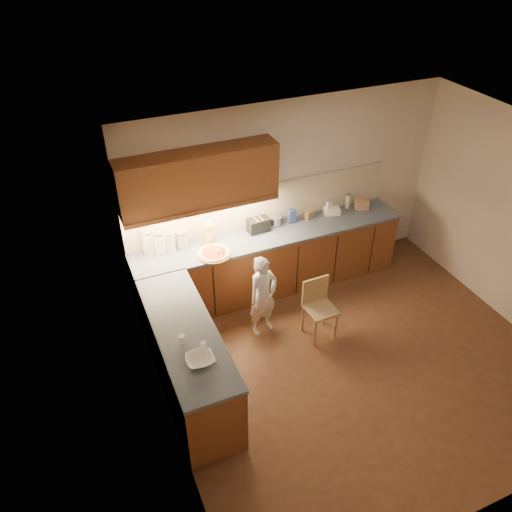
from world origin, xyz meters
The scene contains 24 objects.
room centered at (0.00, 0.00, 1.68)m, with size 4.54×4.50×2.62m.
l_counter centered at (-0.92, 1.25, 0.46)m, with size 3.77×2.62×0.92m.
backsplash centered at (-0.38, 1.99, 1.21)m, with size 3.75×0.02×0.58m, color beige.
upper_cabinets centered at (-1.27, 1.82, 1.85)m, with size 1.95×0.36×0.73m.
pizza_on_board centered at (-1.23, 1.54, 0.94)m, with size 0.44×0.44×0.18m.
child centered at (-0.81, 0.95, 0.56)m, with size 0.41×0.27×1.12m, color white.
wooden_chair centered at (-0.19, 0.65, 0.46)m, with size 0.37×0.37×0.80m.
mixing_bowl centered at (-1.95, -0.10, 0.95)m, with size 0.26×0.26×0.06m, color white.
canister_a centered at (-1.96, 1.88, 1.10)m, with size 0.18×0.18×0.35m.
canister_b centered at (-1.83, 1.85, 1.08)m, with size 0.18×0.18×0.31m.
canister_c centered at (-1.71, 1.84, 1.06)m, with size 0.15×0.15×0.27m.
canister_d centered at (-1.54, 1.85, 1.04)m, with size 0.15×0.15×0.24m.
oil_jug centered at (-1.18, 1.82, 1.06)m, with size 0.13×0.11×0.31m.
toaster centered at (-0.50, 1.82, 1.01)m, with size 0.30×0.18×0.19m.
steel_pot centered at (-0.23, 1.88, 0.99)m, with size 0.18×0.18×0.13m.
blue_box centered at (0.01, 1.85, 1.02)m, with size 0.10×0.07×0.20m, color #304490.
card_box_a centered at (0.30, 1.88, 0.97)m, with size 0.15×0.11×0.11m, color tan.
white_bottle centered at (0.60, 1.86, 1.01)m, with size 0.06×0.06×0.19m, color white.
flat_pack centered at (0.64, 1.84, 0.96)m, with size 0.22×0.15×0.09m, color white.
tall_jar centered at (0.92, 1.88, 1.03)m, with size 0.07×0.07×0.22m.
card_box_b centered at (1.11, 1.80, 0.99)m, with size 0.19×0.14×0.14m, color tan.
dough_cloth centered at (-1.92, -0.07, 0.93)m, with size 0.25×0.19×0.02m, color white.
spice_jar_a centered at (-2.03, 0.22, 0.96)m, with size 0.07×0.07×0.09m, color white.
spice_jar_b centered at (-1.85, 0.06, 0.96)m, with size 0.06×0.06×0.07m, color white.
Camera 1 is at (-2.75, -3.37, 4.55)m, focal length 35.00 mm.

